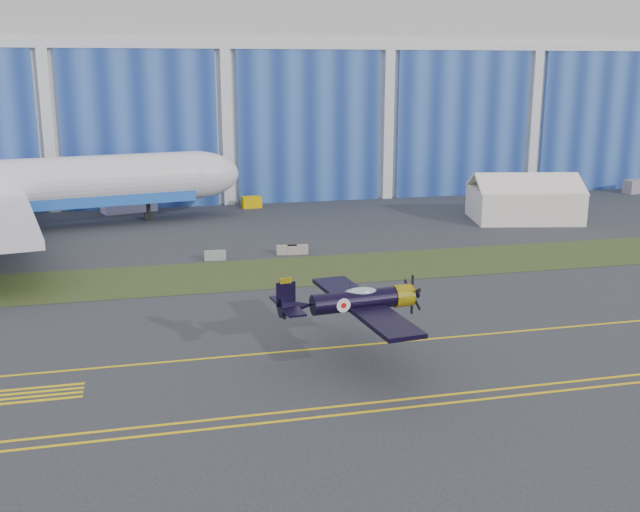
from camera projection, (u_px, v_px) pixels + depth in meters
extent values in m
plane|color=#31343A|center=(311.00, 323.00, 53.09)|extent=(260.00, 260.00, 0.00)
cube|color=#475128|center=(276.00, 272.00, 66.29)|extent=(260.00, 10.00, 0.02)
cube|color=silver|center=(209.00, 85.00, 117.36)|extent=(220.00, 45.00, 30.00)
cube|color=navy|center=(227.00, 129.00, 97.07)|extent=(220.00, 0.60, 20.00)
cube|color=silver|center=(225.00, 44.00, 94.44)|extent=(220.00, 0.70, 1.20)
cube|color=yellow|center=(329.00, 348.00, 48.37)|extent=(200.00, 0.20, 0.02)
cube|color=yellow|center=(373.00, 411.00, 39.41)|extent=(80.00, 0.20, 0.02)
cube|color=yellow|center=(367.00, 403.00, 40.36)|extent=(80.00, 0.20, 0.02)
cube|color=silver|center=(129.00, 201.00, 94.16)|extent=(7.08, 4.51, 2.86)
cube|color=#E3B300|center=(251.00, 202.00, 97.13)|extent=(2.59, 1.74, 1.45)
cube|color=gray|center=(635.00, 186.00, 108.44)|extent=(3.54, 2.39, 1.95)
cube|color=gray|center=(215.00, 255.00, 70.52)|extent=(2.03, 0.73, 0.90)
cube|color=gray|center=(287.00, 250.00, 72.66)|extent=(2.07, 0.88, 0.90)
cube|color=gray|center=(298.00, 250.00, 72.79)|extent=(2.03, 0.71, 0.90)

